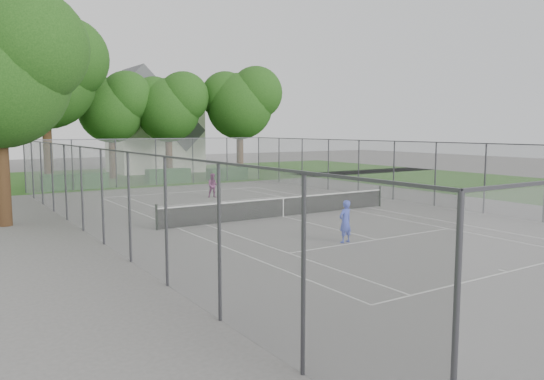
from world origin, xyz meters
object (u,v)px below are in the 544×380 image
tennis_net (283,206)px  girl_player (345,221)px  woman_player (213,186)px  house (154,131)px

tennis_net → girl_player: (-1.36, -6.13, 0.29)m
girl_player → woman_player: 14.51m
house → woman_player: 21.73m
house → girl_player: 36.10m
girl_player → tennis_net: bearing=-109.9°
house → girl_player: size_ratio=6.32×
tennis_net → woman_player: size_ratio=8.61×
tennis_net → house: house is taller
girl_player → woman_player: bearing=-104.2°
tennis_net → house: size_ratio=1.28×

